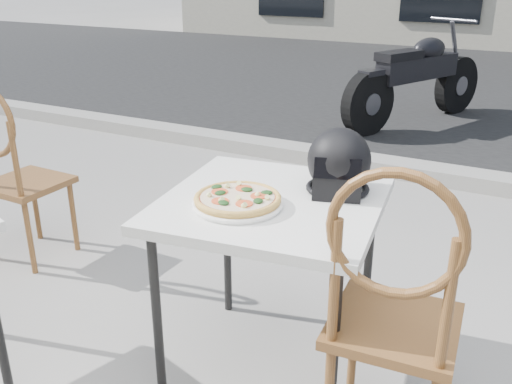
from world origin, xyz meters
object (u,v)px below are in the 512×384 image
at_px(cafe_table_main, 272,216).
at_px(pizza, 238,198).
at_px(helmet, 339,165).
at_px(cafe_chair_main, 393,302).
at_px(cafe_chair_side, 12,165).
at_px(motorcycle, 417,80).
at_px(plate, 238,204).

bearing_deg(cafe_table_main, pizza, -121.68).
bearing_deg(pizza, helmet, 48.69).
bearing_deg(cafe_chair_main, cafe_chair_side, -14.88).
bearing_deg(cafe_table_main, cafe_chair_side, 173.60).
height_order(cafe_table_main, cafe_chair_side, cafe_chair_side).
bearing_deg(pizza, cafe_chair_main, -9.65).
xyz_separation_m(helmet, motorcycle, (-0.61, 4.15, -0.42)).
xyz_separation_m(cafe_chair_side, motorcycle, (1.25, 4.15, -0.11)).
distance_m(plate, cafe_chair_side, 1.63).
height_order(cafe_table_main, helmet, helmet).
bearing_deg(motorcycle, helmet, -57.29).
xyz_separation_m(pizza, cafe_chair_main, (0.62, -0.11, -0.20)).
relative_size(pizza, cafe_chair_main, 0.37).
distance_m(helmet, cafe_chair_main, 0.61).
bearing_deg(pizza, motorcycle, 94.34).
xyz_separation_m(plate, pizza, (-0.00, 0.00, 0.02)).
distance_m(cafe_table_main, plate, 0.17).
bearing_deg(pizza, plate, -89.51).
xyz_separation_m(cafe_chair_main, motorcycle, (-0.96, 4.57, -0.14)).
height_order(pizza, motorcycle, motorcycle).
bearing_deg(cafe_chair_main, cafe_table_main, -27.32).
distance_m(pizza, helmet, 0.42).
relative_size(plate, pizza, 0.84).
bearing_deg(plate, pizza, 90.49).
xyz_separation_m(cafe_table_main, helmet, (0.19, 0.18, 0.18)).
height_order(plate, motorcycle, motorcycle).
distance_m(plate, cafe_chair_main, 0.65).
relative_size(plate, cafe_chair_side, 0.32).
distance_m(pizza, cafe_chair_side, 1.64).
height_order(pizza, cafe_chair_side, cafe_chair_side).
bearing_deg(cafe_chair_side, cafe_chair_main, 170.62).
relative_size(pizza, cafe_chair_side, 0.38).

